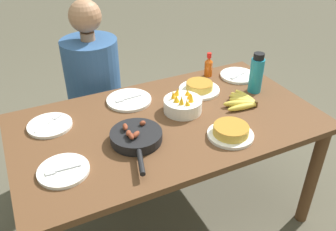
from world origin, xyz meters
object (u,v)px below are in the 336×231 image
object	(u,v)px
empty_plate_mid_edge	(238,75)
banana_bunch	(243,101)
frittata_plate_side	(231,132)
person_figure	(96,105)
skillet	(136,137)
empty_plate_far_right	(50,125)
empty_plate_near_front	(63,171)
hot_sauce_bottle	(209,66)
water_bottle	(256,74)
empty_plate_far_left	(129,100)
frittata_plate_center	(199,88)
fruit_bowl_mango	(183,104)

from	to	relation	value
empty_plate_mid_edge	banana_bunch	bearing A→B (deg)	-120.72
frittata_plate_side	person_figure	size ratio (longest dim) A/B	0.19
skillet	empty_plate_far_right	bearing A→B (deg)	-115.76
empty_plate_near_front	empty_plate_far_right	bearing A→B (deg)	88.27
empty_plate_far_right	frittata_plate_side	bearing A→B (deg)	-31.17
frittata_plate_side	skillet	bearing A→B (deg)	159.66
frittata_plate_side	empty_plate_mid_edge	bearing A→B (deg)	51.47
empty_plate_far_right	hot_sauce_bottle	distance (m)	1.04
empty_plate_near_front	empty_plate_mid_edge	distance (m)	1.28
hot_sauce_bottle	person_figure	world-z (taller)	person_figure
water_bottle	hot_sauce_bottle	distance (m)	0.33
banana_bunch	frittata_plate_side	size ratio (longest dim) A/B	0.89
empty_plate_far_left	water_bottle	world-z (taller)	water_bottle
empty_plate_near_front	frittata_plate_side	bearing A→B (deg)	-6.80
banana_bunch	water_bottle	distance (m)	0.20
frittata_plate_center	empty_plate_far_left	world-z (taller)	frittata_plate_center
empty_plate_far_right	water_bottle	world-z (taller)	water_bottle
frittata_plate_side	fruit_bowl_mango	xyz separation A→B (m)	(-0.10, 0.31, 0.02)
empty_plate_near_front	hot_sauce_bottle	world-z (taller)	hot_sauce_bottle
frittata_plate_center	empty_plate_mid_edge	size ratio (longest dim) A/B	1.07
empty_plate_mid_edge	fruit_bowl_mango	world-z (taller)	fruit_bowl_mango
banana_bunch	water_bottle	xyz separation A→B (m)	(0.15, 0.10, 0.10)
empty_plate_far_right	frittata_plate_center	bearing A→B (deg)	-0.44
empty_plate_far_right	water_bottle	distance (m)	1.19
frittata_plate_side	water_bottle	xyz separation A→B (m)	(0.39, 0.32, 0.09)
empty_plate_far_left	empty_plate_far_right	distance (m)	0.46
banana_bunch	empty_plate_far_right	world-z (taller)	banana_bunch
banana_bunch	hot_sauce_bottle	xyz separation A→B (m)	(0.01, 0.40, 0.05)
frittata_plate_center	empty_plate_near_front	distance (m)	0.96
empty_plate_near_front	water_bottle	bearing A→B (deg)	10.88
frittata_plate_side	empty_plate_mid_edge	xyz separation A→B (m)	(0.42, 0.52, -0.02)
person_figure	empty_plate_far_left	bearing A→B (deg)	-76.81
frittata_plate_center	frittata_plate_side	world-z (taller)	frittata_plate_side
skillet	empty_plate_near_front	size ratio (longest dim) A/B	1.80
frittata_plate_center	empty_plate_mid_edge	distance (m)	0.33
empty_plate_mid_edge	empty_plate_near_front	bearing A→B (deg)	-160.50
banana_bunch	skillet	world-z (taller)	skillet
fruit_bowl_mango	person_figure	size ratio (longest dim) A/B	0.17
banana_bunch	empty_plate_far_left	distance (m)	0.65
banana_bunch	empty_plate_far_right	size ratio (longest dim) A/B	0.90
empty_plate_near_front	person_figure	size ratio (longest dim) A/B	0.18
empty_plate_far_left	empty_plate_mid_edge	distance (m)	0.75
person_figure	empty_plate_mid_edge	bearing A→B (deg)	-26.94
fruit_bowl_mango	hot_sauce_bottle	distance (m)	0.47
frittata_plate_center	empty_plate_far_right	xyz separation A→B (m)	(-0.88, 0.01, -0.01)
empty_plate_far_right	empty_plate_mid_edge	xyz separation A→B (m)	(1.20, 0.05, -0.00)
empty_plate_mid_edge	hot_sauce_bottle	xyz separation A→B (m)	(-0.17, 0.10, 0.06)
empty_plate_near_front	water_bottle	distance (m)	1.21
skillet	frittata_plate_center	size ratio (longest dim) A/B	1.64
empty_plate_near_front	fruit_bowl_mango	xyz separation A→B (m)	(0.69, 0.21, 0.03)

